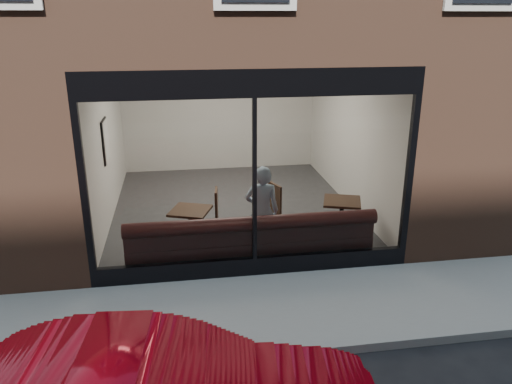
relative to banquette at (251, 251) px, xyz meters
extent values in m
plane|color=black|center=(0.00, -2.45, -0.23)|extent=(120.00, 120.00, 0.00)
cube|color=gray|center=(0.00, -1.45, -0.22)|extent=(40.00, 2.00, 0.01)
cube|color=gray|center=(0.00, -2.50, -0.17)|extent=(40.00, 0.10, 0.12)
cube|color=brown|center=(-3.75, 5.55, 1.38)|extent=(2.50, 12.00, 3.20)
cube|color=brown|center=(3.75, 5.55, 1.38)|extent=(2.50, 12.00, 3.20)
cube|color=brown|center=(0.00, 8.55, 1.38)|extent=(5.00, 6.00, 3.20)
plane|color=#2D2D30|center=(0.00, 2.55, -0.21)|extent=(6.00, 6.00, 0.00)
plane|color=white|center=(0.00, 2.55, 2.97)|extent=(6.00, 6.00, 0.00)
plane|color=silver|center=(0.00, 5.54, 1.37)|extent=(5.00, 0.00, 5.00)
plane|color=silver|center=(-2.49, 2.55, 1.37)|extent=(0.00, 6.00, 6.00)
plane|color=silver|center=(2.49, 2.55, 1.37)|extent=(0.00, 6.00, 6.00)
cube|color=black|center=(0.00, -0.40, -0.08)|extent=(5.00, 0.10, 0.30)
cube|color=black|center=(0.00, -0.40, 2.77)|extent=(5.00, 0.10, 0.40)
cube|color=black|center=(0.00, -0.40, 1.32)|extent=(0.06, 0.10, 2.50)
plane|color=white|center=(0.00, -0.43, 1.33)|extent=(4.80, 0.00, 4.80)
cube|color=#331213|center=(0.00, 0.00, 0.00)|extent=(4.00, 0.55, 0.45)
imported|color=#9CB9D6|center=(0.24, 0.33, 0.56)|extent=(0.61, 0.43, 1.57)
cube|color=black|center=(-0.95, 0.65, 0.52)|extent=(0.81, 0.81, 0.04)
cube|color=black|center=(1.76, 0.68, 0.52)|extent=(0.82, 0.82, 0.04)
cube|color=black|center=(-0.66, 1.11, 0.01)|extent=(0.44, 0.44, 0.04)
cube|color=black|center=(0.46, 1.17, 0.01)|extent=(0.56, 0.56, 0.04)
cube|color=white|center=(-2.45, 2.23, 1.42)|extent=(0.02, 0.58, 0.77)
camera|label=1|loc=(-1.08, -7.37, 3.64)|focal=35.00mm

